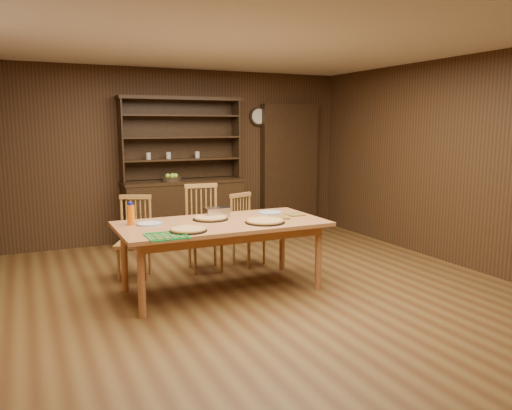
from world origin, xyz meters
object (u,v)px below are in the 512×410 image
chair_left (135,234)px  chair_center (203,224)px  chair_right (245,227)px  dining_table (222,228)px  juice_bottle (131,214)px  china_hutch (184,203)px

chair_left → chair_center: (0.83, -0.05, 0.05)m
chair_right → chair_left: bearing=156.6°
dining_table → chair_left: bearing=128.4°
chair_right → juice_bottle: 1.70m
dining_table → juice_bottle: juice_bottle is taller
chair_left → china_hutch: bearing=79.5°
china_hutch → chair_center: (-0.22, -1.53, -0.04)m
china_hutch → chair_right: size_ratio=2.40×
chair_center → juice_bottle: 1.20m
dining_table → chair_center: chair_center is taller
chair_center → china_hutch: bearing=87.3°
china_hutch → chair_left: china_hutch is taller
chair_left → chair_right: size_ratio=1.05×
china_hutch → juice_bottle: china_hutch is taller
chair_right → juice_bottle: size_ratio=3.90×
china_hutch → chair_right: bearing=-77.8°
china_hutch → chair_left: 1.81m
china_hutch → chair_right: (0.33, -1.54, -0.12)m
chair_left → juice_bottle: juice_bottle is taller
china_hutch → chair_center: 1.55m
chair_center → juice_bottle: chair_center is taller
juice_bottle → china_hutch: bearing=60.4°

